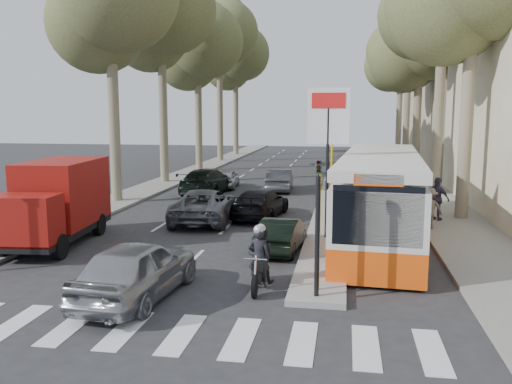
# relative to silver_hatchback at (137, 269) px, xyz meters

# --- Properties ---
(ground) EXTENTS (120.00, 120.00, 0.00)m
(ground) POSITION_rel_silver_hatchback_xyz_m (1.30, 2.00, -0.77)
(ground) COLOR #28282B
(ground) RESTS_ON ground
(sidewalk_right) EXTENTS (3.20, 70.00, 0.12)m
(sidewalk_right) POSITION_rel_silver_hatchback_xyz_m (9.90, 27.00, -0.71)
(sidewalk_right) COLOR gray
(sidewalk_right) RESTS_ON ground
(median_left) EXTENTS (2.40, 64.00, 0.12)m
(median_left) POSITION_rel_silver_hatchback_xyz_m (-6.70, 30.00, -0.71)
(median_left) COLOR gray
(median_left) RESTS_ON ground
(traffic_island) EXTENTS (1.50, 26.00, 0.16)m
(traffic_island) POSITION_rel_silver_hatchback_xyz_m (4.55, 13.00, -0.69)
(traffic_island) COLOR gray
(traffic_island) RESTS_ON ground
(building_far) EXTENTS (11.00, 20.00, 16.00)m
(building_far) POSITION_rel_silver_hatchback_xyz_m (16.80, 36.00, 7.23)
(building_far) COLOR #B7A88E
(building_far) RESTS_ON ground
(billboard) EXTENTS (1.50, 12.10, 5.60)m
(billboard) POSITION_rel_silver_hatchback_xyz_m (4.55, 7.00, 2.93)
(billboard) COLOR yellow
(billboard) RESTS_ON ground
(traffic_light_island) EXTENTS (0.16, 0.41, 3.60)m
(traffic_light_island) POSITION_rel_silver_hatchback_xyz_m (4.55, 0.50, 1.71)
(traffic_light_island) COLOR black
(traffic_light_island) RESTS_ON ground
(tree_l_b) EXTENTS (7.40, 7.20, 14.88)m
(tree_l_b) POSITION_rel_silver_hatchback_xyz_m (-6.67, 22.11, 10.30)
(tree_l_b) COLOR #6B604C
(tree_l_b) RESTS_ON ground
(tree_l_c) EXTENTS (7.40, 7.20, 13.71)m
(tree_l_c) POSITION_rel_silver_hatchback_xyz_m (-6.47, 30.11, 9.26)
(tree_l_c) COLOR #6B604C
(tree_l_c) RESTS_ON ground
(tree_l_d) EXTENTS (7.40, 7.20, 15.66)m
(tree_l_d) POSITION_rel_silver_hatchback_xyz_m (-6.57, 38.11, 10.99)
(tree_l_d) COLOR #6B604C
(tree_l_d) RESTS_ON ground
(tree_l_e) EXTENTS (7.40, 7.20, 14.49)m
(tree_l_e) POSITION_rel_silver_hatchback_xyz_m (-6.67, 46.11, 9.95)
(tree_l_e) COLOR #6B604C
(tree_l_e) RESTS_ON ground
(tree_r_c) EXTENTS (7.40, 7.20, 13.32)m
(tree_r_c) POSITION_rel_silver_hatchback_xyz_m (10.33, 28.11, 8.92)
(tree_r_c) COLOR #6B604C
(tree_r_c) RESTS_ON ground
(tree_r_d) EXTENTS (7.40, 7.20, 14.88)m
(tree_r_d) POSITION_rel_silver_hatchback_xyz_m (10.43, 36.11, 10.30)
(tree_r_d) COLOR #6B604C
(tree_r_d) RESTS_ON ground
(tree_r_e) EXTENTS (7.40, 7.20, 14.10)m
(tree_r_e) POSITION_rel_silver_hatchback_xyz_m (10.53, 44.11, 9.61)
(tree_r_e) COLOR #6B604C
(tree_r_e) RESTS_ON ground
(silver_hatchback) EXTENTS (2.25, 4.70, 1.55)m
(silver_hatchback) POSITION_rel_silver_hatchback_xyz_m (0.00, 0.00, 0.00)
(silver_hatchback) COLOR #A1A4A9
(silver_hatchback) RESTS_ON ground
(dark_hatchback) EXTENTS (1.51, 3.63, 1.17)m
(dark_hatchback) POSITION_rel_silver_hatchback_xyz_m (3.10, 5.37, -0.19)
(dark_hatchback) COLOR black
(dark_hatchback) RESTS_ON ground
(queue_car_a) EXTENTS (2.85, 5.34, 1.43)m
(queue_car_a) POSITION_rel_silver_hatchback_xyz_m (-0.85, 9.83, -0.06)
(queue_car_a) COLOR #55575E
(queue_car_a) RESTS_ON ground
(queue_car_b) EXTENTS (2.38, 4.70, 1.31)m
(queue_car_b) POSITION_rel_silver_hatchback_xyz_m (1.43, 11.12, -0.12)
(queue_car_b) COLOR black
(queue_car_b) RESTS_ON ground
(queue_car_c) EXTENTS (1.75, 3.74, 1.24)m
(queue_car_c) POSITION_rel_silver_hatchback_xyz_m (-2.20, 20.23, -0.16)
(queue_car_c) COLOR #A1A3A9
(queue_car_c) RESTS_ON ground
(queue_car_d) EXTENTS (1.62, 4.12, 1.33)m
(queue_car_d) POSITION_rel_silver_hatchback_xyz_m (1.30, 19.52, -0.11)
(queue_car_d) COLOR #484A50
(queue_car_d) RESTS_ON ground
(queue_car_e) EXTENTS (2.55, 5.31, 1.49)m
(queue_car_e) POSITION_rel_silver_hatchback_xyz_m (-2.70, 17.58, -0.03)
(queue_car_e) COLOR black
(queue_car_e) RESTS_ON ground
(red_truck) EXTENTS (2.59, 5.77, 2.99)m
(red_truck) POSITION_rel_silver_hatchback_xyz_m (-5.02, 5.08, 0.81)
(red_truck) COLOR black
(red_truck) RESTS_ON ground
(city_bus) EXTENTS (3.56, 12.47, 3.24)m
(city_bus) POSITION_rel_silver_hatchback_xyz_m (6.50, 7.71, 0.93)
(city_bus) COLOR #F5500D
(city_bus) RESTS_ON ground
(motorcycle) EXTENTS (0.75, 2.09, 1.77)m
(motorcycle) POSITION_rel_silver_hatchback_xyz_m (2.95, 1.48, 0.03)
(motorcycle) COLOR black
(motorcycle) RESTS_ON ground
(pedestrian_near) EXTENTS (1.19, 1.09, 1.86)m
(pedestrian_near) POSITION_rel_silver_hatchback_xyz_m (9.12, 11.16, 0.28)
(pedestrian_near) COLOR #3D334D
(pedestrian_near) RESTS_ON sidewalk_right
(pedestrian_far) EXTENTS (1.15, 0.73, 1.65)m
(pedestrian_far) POSITION_rel_silver_hatchback_xyz_m (8.55, 9.39, 0.17)
(pedestrian_far) COLOR #695A4F
(pedestrian_far) RESTS_ON sidewalk_right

